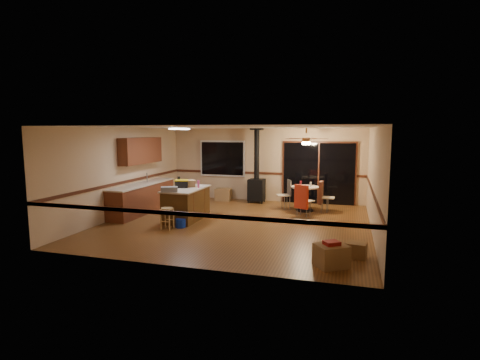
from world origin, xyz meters
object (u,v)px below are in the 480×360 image
at_px(box_under_window, 223,194).
at_px(chair_near, 302,197).
at_px(chair_left, 287,191).
at_px(box_corner_a, 331,256).
at_px(wood_stove, 257,182).
at_px(blue_bucket, 181,223).
at_px(bar_stool, 167,218).
at_px(chair_right, 322,193).
at_px(box_corner_b, 356,250).
at_px(kitchen_island, 186,204).
at_px(toolbox_black, 182,184).
at_px(toolbox_grey, 169,189).
at_px(dining_table, 305,194).

bearing_deg(box_under_window, chair_near, -31.20).
distance_m(chair_left, box_corner_a, 5.24).
distance_m(wood_stove, box_corner_a, 6.44).
distance_m(blue_bucket, chair_near, 3.61).
bearing_deg(bar_stool, wood_stove, 72.31).
relative_size(bar_stool, chair_right, 0.80).
bearing_deg(box_corner_b, chair_left, 116.06).
xyz_separation_m(bar_stool, chair_left, (2.52, 3.37, 0.31)).
bearing_deg(box_corner_a, kitchen_island, 146.82).
xyz_separation_m(chair_near, box_under_window, (-3.06, 1.85, -0.38)).
bearing_deg(kitchen_island, box_under_window, 89.06).
bearing_deg(toolbox_black, box_under_window, 86.01).
bearing_deg(bar_stool, toolbox_grey, 107.52).
height_order(toolbox_black, box_under_window, toolbox_black).
distance_m(bar_stool, chair_near, 3.94).
height_order(chair_near, box_under_window, chair_near).
height_order(toolbox_black, box_corner_a, toolbox_black).
height_order(chair_near, chair_right, same).
distance_m(toolbox_black, box_corner_a, 5.17).
bearing_deg(chair_left, kitchen_island, -137.93).
bearing_deg(chair_left, blue_bucket, -126.06).
xyz_separation_m(kitchen_island, box_corner_a, (4.14, -2.71, -0.25)).
distance_m(bar_stool, blue_bucket, 0.39).
xyz_separation_m(wood_stove, box_corner_a, (2.84, -5.76, -0.52)).
height_order(toolbox_grey, chair_left, toolbox_grey).
xyz_separation_m(box_under_window, box_corner_a, (4.09, -5.81, -0.01)).
relative_size(dining_table, chair_right, 1.26).
bearing_deg(chair_left, toolbox_black, -140.33).
bearing_deg(bar_stool, box_under_window, 88.90).
distance_m(kitchen_island, chair_near, 3.35).
height_order(blue_bucket, box_corner_a, box_corner_a).
distance_m(toolbox_grey, blue_bucket, 0.95).
height_order(bar_stool, dining_table, dining_table).
relative_size(chair_left, chair_right, 0.76).
relative_size(box_under_window, box_corner_a, 1.01).
height_order(toolbox_black, blue_bucket, toolbox_black).
relative_size(dining_table, box_corner_b, 2.33).
bearing_deg(toolbox_black, chair_near, 20.17).
bearing_deg(toolbox_grey, box_under_window, 86.89).
relative_size(toolbox_black, chair_right, 0.50).
relative_size(bar_stool, chair_left, 1.04).
bearing_deg(chair_right, box_corner_a, -83.84).
bearing_deg(toolbox_grey, chair_near, 31.11).
distance_m(wood_stove, chair_left, 1.44).
bearing_deg(toolbox_black, chair_left, 39.67).
distance_m(chair_right, box_corner_b, 4.36).
relative_size(toolbox_grey, chair_near, 0.62).
xyz_separation_m(wood_stove, dining_table, (1.80, -0.94, -0.20)).
xyz_separation_m(chair_left, chair_right, (1.12, -0.08, 0.01)).
bearing_deg(chair_near, bar_stool, -142.93).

